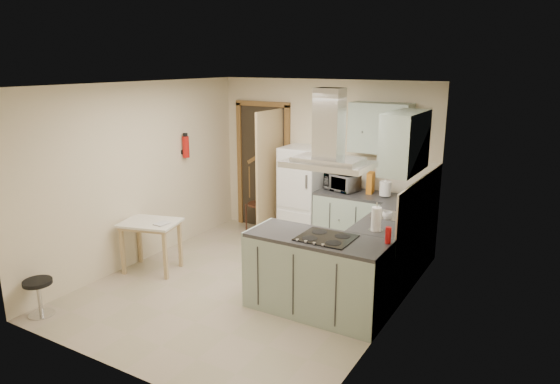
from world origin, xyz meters
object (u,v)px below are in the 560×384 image
Objects in this scene: peninsula at (317,275)px; drop_leaf_table at (152,246)px; microwave at (342,182)px; bentwood_chair at (260,204)px; stool at (39,297)px; extractor_hood at (328,164)px; fridge at (303,195)px.

peninsula is 2.44m from drop_leaf_table.
bentwood_chair is at bearing -166.29° from microwave.
stool is (-0.20, -1.55, -0.14)m from drop_leaf_table.
drop_leaf_table is 1.58× the size of microwave.
microwave is (1.46, -0.02, 0.56)m from bentwood_chair.
drop_leaf_table is at bearing -86.11° from bentwood_chair.
extractor_hood is 1.22× the size of drop_leaf_table.
bentwood_chair reaches higher than stool.
stool is (-1.41, -3.61, -0.54)m from fridge.
peninsula is 3.31× the size of microwave.
peninsula is (1.22, -1.98, -0.30)m from fridge.
extractor_hood is at bearing 30.76° from stool.
extractor_hood is (0.10, 0.00, 1.27)m from peninsula.
bentwood_chair is (0.39, 2.10, 0.12)m from drop_leaf_table.
fridge is 2.03× the size of drop_leaf_table.
extractor_hood is 2.14× the size of stool.
stool is at bearing -148.29° from peninsula.
fridge is 0.70m from microwave.
microwave reaches higher than drop_leaf_table.
microwave is at bearing 1.63° from fridge.
extractor_hood is at bearing -56.41° from microwave.
peninsula is 2.16m from microwave.
peninsula is at bearing 31.71° from stool.
bentwood_chair is at bearing 136.67° from extractor_hood.
microwave is at bearing 106.31° from peninsula.
microwave is at bearing 13.46° from bentwood_chair.
drop_leaf_table is (-2.54, -0.08, -1.37)m from extractor_hood.
fridge reaches higher than peninsula.
peninsula is at bearing -59.01° from microwave.
stool is at bearing -112.83° from drop_leaf_table.
extractor_hood is 1.92× the size of microwave.
drop_leaf_table is 1.76× the size of stool.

